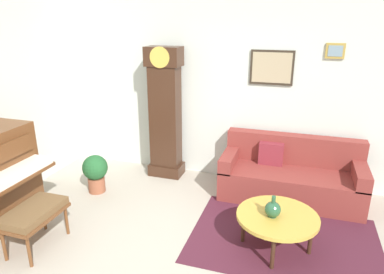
{
  "coord_description": "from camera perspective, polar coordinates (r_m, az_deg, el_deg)",
  "views": [
    {
      "loc": [
        1.18,
        -2.69,
        2.42
      ],
      "look_at": [
        -0.11,
        1.35,
        0.95
      ],
      "focal_mm": 32.48,
      "sensor_mm": 36.0,
      "label": 1
    }
  ],
  "objects": [
    {
      "name": "wall_back",
      "position": [
        5.32,
        4.7,
        8.01
      ],
      "size": [
        5.3,
        0.13,
        2.8
      ],
      "color": "silver",
      "rests_on": "ground_plane"
    },
    {
      "name": "area_rug",
      "position": [
        4.28,
        14.82,
        -15.97
      ],
      "size": [
        2.1,
        1.5,
        0.01
      ],
      "primitive_type": "cube",
      "color": "#4C1E2D",
      "rests_on": "ground_plane"
    },
    {
      "name": "grandfather_clock",
      "position": [
        5.37,
        -4.4,
        3.32
      ],
      "size": [
        0.52,
        0.34,
        2.03
      ],
      "color": "#3D2316",
      "rests_on": "ground_plane"
    },
    {
      "name": "couch",
      "position": [
        5.08,
        15.86,
        -6.17
      ],
      "size": [
        1.9,
        0.8,
        0.84
      ],
      "color": "maroon",
      "rests_on": "ground_plane"
    },
    {
      "name": "potted_plant",
      "position": [
        5.2,
        -15.58,
        -5.41
      ],
      "size": [
        0.36,
        0.36,
        0.56
      ],
      "color": "#935138",
      "rests_on": "ground_plane"
    },
    {
      "name": "piano_bench",
      "position": [
        4.2,
        -24.52,
        -11.46
      ],
      "size": [
        0.42,
        0.7,
        0.48
      ],
      "color": "brown",
      "rests_on": "ground_plane"
    },
    {
      "name": "green_jug",
      "position": [
        3.84,
        13.13,
        -11.47
      ],
      "size": [
        0.17,
        0.17,
        0.24
      ],
      "color": "#234C33",
      "rests_on": "coffee_table"
    },
    {
      "name": "coffee_table",
      "position": [
        3.94,
        13.84,
        -12.71
      ],
      "size": [
        0.88,
        0.88,
        0.41
      ],
      "color": "gold",
      "rests_on": "ground_plane"
    },
    {
      "name": "ground_plane",
      "position": [
        3.83,
        -4.91,
        -21.08
      ],
      "size": [
        6.4,
        6.0,
        0.1
      ],
      "primitive_type": "cube",
      "color": "#B2A899"
    }
  ]
}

